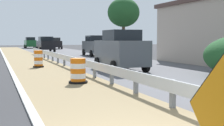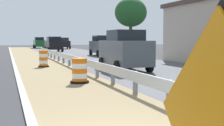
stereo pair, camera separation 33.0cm
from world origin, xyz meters
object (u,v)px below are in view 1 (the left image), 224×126
at_px(traffic_barrel_close, 78,72).
at_px(car_lead_far_lane, 46,44).
at_px(car_trailing_near_lane, 55,43).
at_px(car_trailing_far_lane, 121,50).
at_px(traffic_barrel_mid, 38,60).
at_px(car_lead_near_lane, 30,43).
at_px(car_mid_far_lane, 96,46).

bearing_deg(traffic_barrel_close, car_lead_far_lane, 83.50).
bearing_deg(car_trailing_near_lane, car_trailing_far_lane, -3.04).
distance_m(traffic_barrel_mid, car_trailing_near_lane, 33.44).
distance_m(traffic_barrel_close, traffic_barrel_mid, 7.11).
bearing_deg(car_lead_far_lane, car_lead_near_lane, -0.21).
bearing_deg(car_lead_near_lane, car_lead_far_lane, -178.76).
height_order(traffic_barrel_mid, car_mid_far_lane, car_mid_far_lane).
bearing_deg(traffic_barrel_mid, traffic_barrel_close, -85.56).
xyz_separation_m(traffic_barrel_mid, car_lead_far_lane, (3.89, 22.16, 0.55)).
bearing_deg(car_trailing_far_lane, traffic_barrel_close, 139.21).
xyz_separation_m(traffic_barrel_close, car_trailing_near_lane, (6.50, 39.78, 0.54)).
relative_size(traffic_barrel_close, traffic_barrel_mid, 0.95).
bearing_deg(traffic_barrel_mid, car_lead_near_lane, 84.63).
bearing_deg(car_lead_far_lane, car_trailing_near_lane, -17.87).
height_order(traffic_barrel_mid, car_lead_near_lane, car_lead_near_lane).
xyz_separation_m(car_trailing_near_lane, car_lead_far_lane, (-3.16, -10.53, 0.04)).
bearing_deg(car_trailing_near_lane, traffic_barrel_mid, -10.27).
height_order(car_lead_near_lane, car_trailing_near_lane, car_lead_near_lane).
bearing_deg(car_trailing_far_lane, car_mid_far_lane, -12.05).
xyz_separation_m(traffic_barrel_mid, car_lead_near_lane, (3.62, 38.51, 0.56)).
relative_size(car_lead_near_lane, car_lead_far_lane, 1.12).
bearing_deg(car_mid_far_lane, traffic_barrel_close, -18.59).
distance_m(traffic_barrel_close, car_lead_near_lane, 45.71).
relative_size(traffic_barrel_close, car_mid_far_lane, 0.21).
relative_size(traffic_barrel_close, car_trailing_near_lane, 0.23).
xyz_separation_m(traffic_barrel_mid, car_trailing_far_lane, (3.93, -3.31, 0.63)).
xyz_separation_m(traffic_barrel_mid, car_trailing_near_lane, (7.05, 32.69, 0.51)).
xyz_separation_m(car_trailing_near_lane, car_mid_far_lane, (0.06, -22.34, 0.06)).
xyz_separation_m(traffic_barrel_close, car_trailing_far_lane, (3.38, 3.78, 0.65)).
distance_m(traffic_barrel_mid, car_trailing_far_lane, 5.18).
bearing_deg(car_mid_far_lane, car_trailing_near_lane, -177.80).
relative_size(car_trailing_near_lane, car_mid_far_lane, 0.89).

